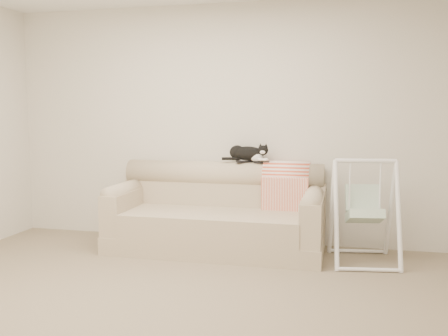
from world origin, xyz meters
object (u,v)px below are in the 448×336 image
Objects in this scene: sofa at (217,216)px; remote_b at (262,162)px; tuxedo_cat at (248,153)px; remote_a at (244,161)px; baby_swing at (364,211)px.

remote_b is (0.43, 0.22, 0.56)m from sofa.
sofa is 4.32× the size of tuxedo_cat.
remote_a is 0.09m from tuxedo_cat.
sofa is 0.74m from remote_b.
remote_b is (0.19, -0.01, -0.00)m from remote_a.
remote_a reaches higher than remote_b.
sofa is 2.19× the size of baby_swing.
tuxedo_cat is (0.27, 0.25, 0.64)m from sofa.
tuxedo_cat is 1.35m from baby_swing.
sofa is 12.77× the size of remote_b.
remote_a is (0.24, 0.23, 0.56)m from sofa.
tuxedo_cat is 0.51× the size of baby_swing.
baby_swing is at bearing -16.18° from remote_a.
tuxedo_cat reaches higher than baby_swing.
tuxedo_cat reaches higher than remote_b.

